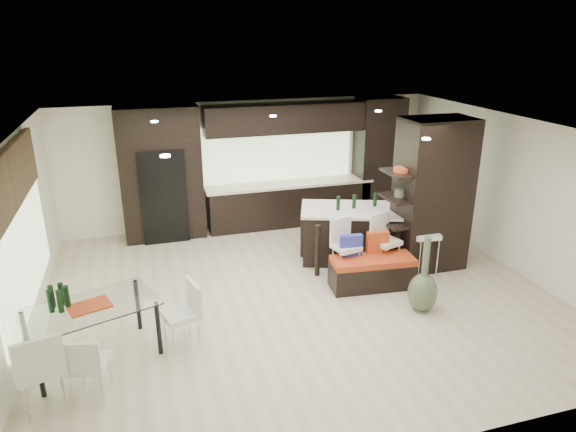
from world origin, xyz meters
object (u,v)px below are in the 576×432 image
object	(u,v)px
stool_left	(346,258)
chair_near	(90,367)
stool_right	(424,246)
bench	(372,272)
chair_far	(41,372)
kitchen_island	(365,234)
floor_vase	(424,274)
dining_table	(93,333)
chair_end	(181,318)
stool_mid	(385,253)

from	to	relation	value
stool_left	chair_near	size ratio (longest dim) A/B	1.16
stool_right	bench	distance (m)	1.15
stool_left	chair_far	xyz separation A→B (m)	(-4.48, -1.87, 0.02)
kitchen_island	chair_near	distance (m)	5.40
stool_left	floor_vase	size ratio (longest dim) A/B	0.75
stool_left	bench	size ratio (longest dim) A/B	0.65
floor_vase	dining_table	world-z (taller)	floor_vase
kitchen_island	dining_table	size ratio (longest dim) A/B	1.48
chair_far	chair_end	world-z (taller)	chair_far
bench	chair_end	world-z (taller)	chair_end
dining_table	chair_end	xyz separation A→B (m)	(1.12, 0.00, 0.03)
chair_end	kitchen_island	bearing A→B (deg)	-77.84
stool_mid	chair_near	size ratio (longest dim) A/B	1.18
chair_near	chair_far	distance (m)	0.52
bench	dining_table	bearing A→B (deg)	-163.95
chair_far	chair_end	distance (m)	1.81
chair_near	stool_right	bearing A→B (deg)	32.04
stool_mid	stool_right	size ratio (longest dim) A/B	0.92
stool_right	bench	bearing A→B (deg)	-159.17
chair_near	dining_table	bearing A→B (deg)	103.69
stool_mid	dining_table	bearing A→B (deg)	175.81
kitchen_island	bench	world-z (taller)	kitchen_island
kitchen_island	floor_vase	xyz separation A→B (m)	(0.04, -2.00, 0.11)
stool_left	bench	xyz separation A→B (m)	(0.37, -0.27, -0.19)
stool_left	chair_near	world-z (taller)	stool_left
stool_left	floor_vase	distance (m)	1.43
stool_right	chair_end	size ratio (longest dim) A/B	1.20
chair_near	chair_far	world-z (taller)	chair_far
stool_mid	stool_right	world-z (taller)	stool_right
stool_mid	dining_table	xyz separation A→B (m)	(-4.71, -1.07, -0.07)
floor_vase	chair_near	world-z (taller)	floor_vase
chair_far	stool_right	bearing A→B (deg)	2.95
stool_left	stool_mid	world-z (taller)	stool_mid
stool_left	chair_far	world-z (taller)	chair_far
chair_far	dining_table	bearing A→B (deg)	43.05
dining_table	chair_end	world-z (taller)	chair_end
stool_left	stool_right	world-z (taller)	stool_right
kitchen_island	dining_table	xyz separation A→B (m)	(-4.71, -1.89, -0.11)
stool_left	bench	bearing A→B (deg)	-49.24
chair_near	floor_vase	bearing A→B (deg)	21.34
chair_near	kitchen_island	bearing A→B (deg)	43.00
kitchen_island	floor_vase	world-z (taller)	floor_vase
stool_left	stool_mid	xyz separation A→B (m)	(0.73, -0.00, 0.01)
stool_left	stool_mid	size ratio (longest dim) A/B	0.99
stool_mid	chair_end	xyz separation A→B (m)	(-3.59, -1.07, -0.04)
stool_mid	bench	distance (m)	0.49
stool_left	dining_table	distance (m)	4.12
stool_right	chair_end	xyz separation A→B (m)	(-4.32, -1.06, -0.08)
dining_table	bench	bearing A→B (deg)	-8.72
stool_mid	chair_end	distance (m)	3.75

